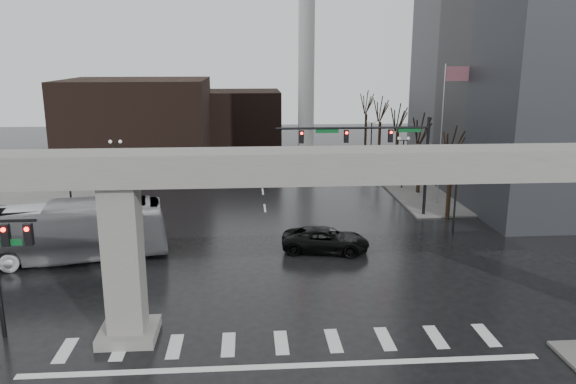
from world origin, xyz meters
name	(u,v)px	position (x,y,z in m)	size (l,w,h in m)	color
ground	(280,332)	(0.00, 0.00, 0.00)	(160.00, 160.00, 0.00)	black
sidewalk_ne	(491,170)	(26.00, 36.00, 0.07)	(28.00, 36.00, 0.15)	slate
sidewalk_nw	(16,177)	(-26.00, 36.00, 0.07)	(28.00, 36.00, 0.15)	slate
elevated_guideway	(308,190)	(1.26, 0.00, 6.88)	(48.00, 2.60, 8.70)	gray
building_far_left	(138,123)	(-14.00, 42.00, 5.00)	(16.00, 14.00, 10.00)	black
building_far_mid	(242,121)	(-2.00, 52.00, 4.00)	(10.00, 10.00, 8.00)	black
smokestack	(306,49)	(6.00, 46.00, 13.35)	(3.60, 3.60, 30.00)	white
signal_mast_arm	(380,145)	(8.99, 18.80, 5.83)	(12.12, 0.43, 8.00)	black
signal_left_pole	(7,254)	(-12.25, 0.50, 4.07)	(2.30, 0.30, 6.00)	black
flagpole_assembly	(446,118)	(15.29, 22.00, 7.53)	(2.06, 0.12, 12.00)	silver
lamp_right_0	(456,187)	(13.50, 14.00, 3.47)	(1.22, 0.32, 5.11)	black
lamp_right_1	(403,154)	(13.50, 28.00, 3.47)	(1.22, 0.32, 5.11)	black
lamp_right_2	(371,134)	(13.50, 42.00, 3.47)	(1.22, 0.32, 5.11)	black
lamp_left_0	(71,194)	(-13.50, 14.00, 3.47)	(1.22, 0.32, 5.11)	black
lamp_left_1	(116,157)	(-13.50, 28.00, 3.47)	(1.22, 0.32, 5.11)	black
lamp_left_2	(143,136)	(-13.50, 42.00, 3.47)	(1.22, 0.32, 5.11)	black
tree_right_0	(450,184)	(14.53, 18.02, 2.79)	(1.09, 1.58, 7.50)	black
tree_right_1	(419,164)	(14.53, 26.02, 2.85)	(1.09, 1.61, 7.67)	black
tree_right_2	(397,149)	(14.53, 34.02, 2.91)	(1.10, 1.63, 7.85)	black
tree_right_3	(380,138)	(14.53, 42.02, 2.98)	(1.11, 1.66, 8.02)	black
tree_right_4	(366,129)	(14.53, 50.02, 3.04)	(1.12, 1.69, 8.19)	black
pickup_truck	(326,240)	(3.68, 10.94, 0.80)	(2.65, 5.75, 1.60)	black
city_bus	(57,232)	(-13.45, 10.46, 1.88)	(3.16, 13.49, 3.76)	#ABAAAF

